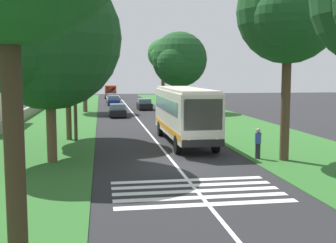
{
  "coord_description": "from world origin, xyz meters",
  "views": [
    {
      "loc": [
        -20.85,
        3.76,
        4.7
      ],
      "look_at": [
        6.55,
        -0.54,
        1.6
      ],
      "focal_mm": 45.85,
      "sensor_mm": 36.0,
      "label": 1
    }
  ],
  "objects_px": {
    "roadside_tree_left_1": "(83,55)",
    "roadside_tree_left_3": "(46,41)",
    "coach_bus": "(184,112)",
    "roadside_tree_right_1": "(286,14)",
    "trailing_minibus_0": "(110,90)",
    "utility_pole": "(75,80)",
    "roadside_tree_right_2": "(178,61)",
    "trailing_car_1": "(144,104)",
    "trailing_car_2": "(114,101)",
    "roadside_tree_right_3": "(162,55)",
    "trailing_car_0": "(118,111)",
    "pedestrian": "(258,143)",
    "trailing_car_3": "(112,98)",
    "roadside_tree_left_0": "(65,38)"
  },
  "relations": [
    {
      "from": "roadside_tree_right_1",
      "to": "pedestrian",
      "type": "xyz_separation_m",
      "value": [
        0.56,
        1.16,
        -6.88
      ]
    },
    {
      "from": "roadside_tree_left_1",
      "to": "roadside_tree_right_1",
      "type": "relative_size",
      "value": 0.95
    },
    {
      "from": "trailing_car_1",
      "to": "trailing_car_0",
      "type": "bearing_deg",
      "value": 156.87
    },
    {
      "from": "roadside_tree_left_3",
      "to": "pedestrian",
      "type": "bearing_deg",
      "value": -95.26
    },
    {
      "from": "utility_pole",
      "to": "trailing_car_1",
      "type": "bearing_deg",
      "value": -16.22
    },
    {
      "from": "roadside_tree_left_0",
      "to": "trailing_minibus_0",
      "type": "bearing_deg",
      "value": -4.67
    },
    {
      "from": "coach_bus",
      "to": "roadside_tree_right_1",
      "type": "bearing_deg",
      "value": -148.79
    },
    {
      "from": "coach_bus",
      "to": "roadside_tree_right_3",
      "type": "relative_size",
      "value": 1.13
    },
    {
      "from": "trailing_car_0",
      "to": "roadside_tree_left_1",
      "type": "height_order",
      "value": "roadside_tree_left_1"
    },
    {
      "from": "roadside_tree_right_3",
      "to": "trailing_car_1",
      "type": "bearing_deg",
      "value": 154.59
    },
    {
      "from": "coach_bus",
      "to": "roadside_tree_left_1",
      "type": "bearing_deg",
      "value": 16.92
    },
    {
      "from": "trailing_car_0",
      "to": "trailing_car_3",
      "type": "xyz_separation_m",
      "value": [
        23.99,
        -0.02,
        0.0
      ]
    },
    {
      "from": "coach_bus",
      "to": "roadside_tree_left_3",
      "type": "xyz_separation_m",
      "value": [
        -5.17,
        8.31,
        4.26
      ]
    },
    {
      "from": "roadside_tree_right_1",
      "to": "utility_pole",
      "type": "relative_size",
      "value": 1.3
    },
    {
      "from": "roadside_tree_right_2",
      "to": "utility_pole",
      "type": "relative_size",
      "value": 1.2
    },
    {
      "from": "roadside_tree_left_3",
      "to": "roadside_tree_right_2",
      "type": "bearing_deg",
      "value": -22.85
    },
    {
      "from": "roadside_tree_right_3",
      "to": "pedestrian",
      "type": "height_order",
      "value": "roadside_tree_right_3"
    },
    {
      "from": "trailing_car_2",
      "to": "roadside_tree_left_1",
      "type": "bearing_deg",
      "value": 160.79
    },
    {
      "from": "roadside_tree_left_3",
      "to": "trailing_minibus_0",
      "type": "bearing_deg",
      "value": -4.38
    },
    {
      "from": "roadside_tree_right_2",
      "to": "pedestrian",
      "type": "relative_size",
      "value": 5.78
    },
    {
      "from": "roadside_tree_left_3",
      "to": "roadside_tree_right_2",
      "type": "relative_size",
      "value": 1.05
    },
    {
      "from": "trailing_car_2",
      "to": "roadside_tree_left_0",
      "type": "height_order",
      "value": "roadside_tree_left_0"
    },
    {
      "from": "roadside_tree_right_1",
      "to": "trailing_car_2",
      "type": "bearing_deg",
      "value": 10.25
    },
    {
      "from": "roadside_tree_right_1",
      "to": "roadside_tree_right_2",
      "type": "distance_m",
      "value": 30.54
    },
    {
      "from": "trailing_car_1",
      "to": "trailing_car_2",
      "type": "relative_size",
      "value": 1.0
    },
    {
      "from": "trailing_car_1",
      "to": "roadside_tree_right_2",
      "type": "height_order",
      "value": "roadside_tree_right_2"
    },
    {
      "from": "trailing_car_1",
      "to": "trailing_car_3",
      "type": "xyz_separation_m",
      "value": [
        14.92,
        3.86,
        0.0
      ]
    },
    {
      "from": "roadside_tree_left_0",
      "to": "roadside_tree_left_1",
      "type": "relative_size",
      "value": 1.05
    },
    {
      "from": "trailing_car_0",
      "to": "utility_pole",
      "type": "distance_m",
      "value": 17.25
    },
    {
      "from": "roadside_tree_left_3",
      "to": "trailing_car_1",
      "type": "bearing_deg",
      "value": -14.34
    },
    {
      "from": "trailing_car_3",
      "to": "trailing_car_2",
      "type": "bearing_deg",
      "value": -179.25
    },
    {
      "from": "coach_bus",
      "to": "trailing_car_3",
      "type": "height_order",
      "value": "coach_bus"
    },
    {
      "from": "coach_bus",
      "to": "roadside_tree_right_1",
      "type": "height_order",
      "value": "roadside_tree_right_1"
    },
    {
      "from": "trailing_car_3",
      "to": "roadside_tree_right_1",
      "type": "relative_size",
      "value": 0.41
    },
    {
      "from": "trailing_car_1",
      "to": "trailing_minibus_0",
      "type": "xyz_separation_m",
      "value": [
        26.91,
        3.83,
        0.88
      ]
    },
    {
      "from": "coach_bus",
      "to": "roadside_tree_right_1",
      "type": "relative_size",
      "value": 1.05
    },
    {
      "from": "trailing_car_0",
      "to": "roadside_tree_right_2",
      "type": "relative_size",
      "value": 0.44
    },
    {
      "from": "roadside_tree_left_3",
      "to": "roadside_tree_right_1",
      "type": "bearing_deg",
      "value": -97.32
    },
    {
      "from": "trailing_minibus_0",
      "to": "roadside_tree_right_3",
      "type": "distance_m",
      "value": 21.8
    },
    {
      "from": "roadside_tree_left_1",
      "to": "roadside_tree_left_3",
      "type": "bearing_deg",
      "value": 178.64
    },
    {
      "from": "roadside_tree_left_3",
      "to": "roadside_tree_right_2",
      "type": "distance_m",
      "value": 31.37
    },
    {
      "from": "roadside_tree_left_1",
      "to": "pedestrian",
      "type": "xyz_separation_m",
      "value": [
        -31.17,
        -10.53,
        -6.01
      ]
    },
    {
      "from": "trailing_minibus_0",
      "to": "pedestrian",
      "type": "distance_m",
      "value": 61.2
    },
    {
      "from": "roadside_tree_right_3",
      "to": "roadside_tree_left_1",
      "type": "bearing_deg",
      "value": 131.87
    },
    {
      "from": "trailing_car_0",
      "to": "roadside_tree_left_1",
      "type": "relative_size",
      "value": 0.43
    },
    {
      "from": "coach_bus",
      "to": "trailing_car_1",
      "type": "distance_m",
      "value": 27.75
    },
    {
      "from": "trailing_car_0",
      "to": "roadside_tree_right_2",
      "type": "bearing_deg",
      "value": -56.37
    },
    {
      "from": "pedestrian",
      "to": "roadside_tree_left_3",
      "type": "bearing_deg",
      "value": 84.74
    },
    {
      "from": "roadside_tree_right_1",
      "to": "trailing_car_0",
      "type": "bearing_deg",
      "value": 17.22
    },
    {
      "from": "trailing_car_3",
      "to": "roadside_tree_right_1",
      "type": "height_order",
      "value": "roadside_tree_right_1"
    }
  ]
}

